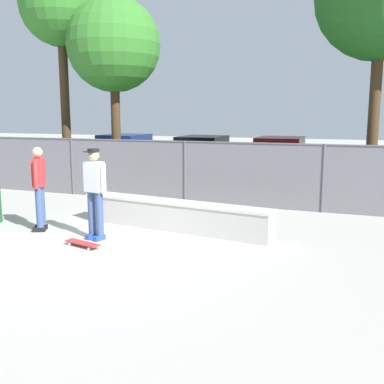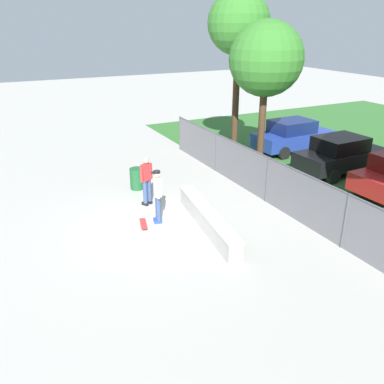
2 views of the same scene
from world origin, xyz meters
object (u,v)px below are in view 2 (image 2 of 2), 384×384
concrete_ledge (208,219)px  car_blue (293,136)px  skateboarder (157,194)px  tree_near_right (266,59)px  tree_near_left (239,25)px  trash_bin (137,179)px  bystander (147,179)px  skateboard (143,224)px  car_black (341,155)px

concrete_ledge → car_blue: size_ratio=1.07×
concrete_ledge → skateboarder: size_ratio=2.48×
concrete_ledge → tree_near_right: bearing=130.3°
tree_near_left → trash_bin: 8.42m
car_blue → bystander: bearing=-72.2°
skateboard → bystander: size_ratio=0.45×
skateboarder → tree_near_right: size_ratio=0.29×
tree_near_right → skateboard: bearing=-65.0°
car_black → bystander: size_ratio=2.33×
tree_near_left → car_black: tree_near_left is taller
skateboarder → tree_near_left: bearing=129.6°
tree_near_right → trash_bin: (0.06, -6.05, -4.37)m
bystander → trash_bin: bearing=173.6°
concrete_ledge → tree_near_right: tree_near_right is taller
tree_near_right → bystander: 7.49m
skateboard → car_blue: 10.91m
car_blue → bystander: 9.63m
concrete_ledge → skateboard: size_ratio=5.53×
tree_near_left → car_blue: (0.69, 3.14, -5.31)m
tree_near_right → trash_bin: size_ratio=7.42×
skateboarder → car_blue: 10.36m
tree_near_left → car_blue: bearing=77.5°
skateboard → tree_near_left: 10.48m
bystander → trash_bin: 1.75m
trash_bin → tree_near_right: bearing=90.6°
tree_near_left → trash_bin: size_ratio=8.83×
concrete_ledge → bystander: (-2.68, -1.07, 0.68)m
tree_near_left → bystander: (3.63, -6.03, -5.14)m
bystander → car_black: bearing=86.2°
skateboarder → trash_bin: bearing=173.3°
tree_near_left → trash_bin: bearing=-71.2°
car_blue → car_black: 3.54m
skateboarder → tree_near_left: (-5.14, 6.22, 5.12)m
skateboarder → skateboard: (0.04, -0.56, -0.96)m
car_black → bystander: bearing=-93.8°
skateboard → tree_near_right: (-3.25, 6.98, 4.73)m
concrete_ledge → car_blue: car_blue is taller
car_blue → trash_bin: car_blue is taller
trash_bin → car_black: bearing=75.7°
concrete_ledge → trash_bin: (-4.31, -0.89, 0.11)m
tree_near_left → skateboarder: bearing=-50.4°
concrete_ledge → car_black: 8.16m
bystander → trash_bin: size_ratio=2.10×
tree_near_left → tree_near_right: 2.37m
skateboarder → trash_bin: (-3.15, 0.37, -0.60)m
tree_near_right → car_blue: bearing=112.9°
skateboarder → car_blue: size_ratio=0.43×
skateboarder → bystander: skateboarder is taller
car_black → trash_bin: size_ratio=4.89×
tree_near_right → car_blue: 5.08m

